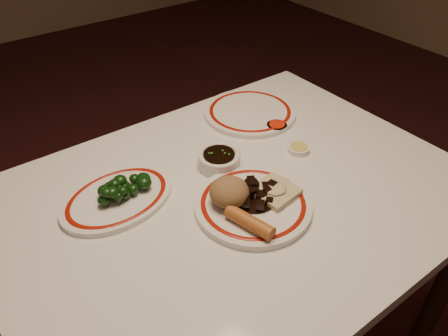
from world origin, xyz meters
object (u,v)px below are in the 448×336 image
rice_mound (229,192)px  broccoli_pile (120,188)px  dining_table (236,217)px  soy_bowl (219,160)px  spring_roll (250,222)px  main_plate (253,205)px  broccoli_plate (117,198)px  stirfry_heap (255,193)px  fried_wonton (275,191)px

rice_mound → broccoli_pile: rice_mound is taller
dining_table → soy_bowl: (0.03, 0.11, 0.11)m
spring_roll → soy_bowl: bearing=54.9°
main_plate → broccoli_pile: 0.33m
dining_table → broccoli_plate: bearing=150.1°
spring_roll → stirfry_heap: spring_roll is taller
stirfry_heap → broccoli_pile: broccoli_pile is taller
rice_mound → broccoli_pile: 0.27m
broccoli_plate → soy_bowl: size_ratio=2.81×
dining_table → stirfry_heap: 0.14m
broccoli_plate → broccoli_pile: broccoli_pile is taller
stirfry_heap → spring_roll: bearing=-137.0°
broccoli_plate → stirfry_heap: bearing=-37.2°
spring_roll → stirfry_heap: 0.11m
spring_roll → main_plate: bearing=30.3°
stirfry_heap → broccoli_pile: bearing=142.2°
dining_table → broccoli_plate: size_ratio=3.71×
rice_mound → fried_wonton: bearing=-21.2°
main_plate → rice_mound: bearing=144.3°
fried_wonton → broccoli_pile: broccoli_pile is taller
rice_mound → broccoli_plate: bearing=138.0°
dining_table → main_plate: (-0.00, -0.07, 0.10)m
fried_wonton → broccoli_pile: size_ratio=0.77×
main_plate → rice_mound: (-0.05, 0.03, 0.04)m
spring_roll → broccoli_plate: size_ratio=0.38×
spring_roll → fried_wonton: 0.14m
spring_roll → fried_wonton: spring_roll is taller
rice_mound → soy_bowl: (0.08, 0.15, -0.03)m
stirfry_heap → broccoli_plate: stirfry_heap is taller
main_plate → soy_bowl: 0.19m
main_plate → spring_roll: 0.09m
main_plate → fried_wonton: (0.06, -0.01, 0.02)m
main_plate → broccoli_plate: size_ratio=1.05×
dining_table → soy_bowl: soy_bowl is taller
fried_wonton → broccoli_plate: fried_wonton is taller
main_plate → fried_wonton: 0.07m
main_plate → soy_bowl: (0.03, 0.19, 0.01)m
soy_bowl → broccoli_pile: bearing=173.4°
dining_table → soy_bowl: size_ratio=10.43×
broccoli_plate → dining_table: bearing=-29.9°
dining_table → broccoli_plate: (-0.26, 0.15, 0.10)m
broccoli_plate → spring_roll: bearing=-55.4°
fried_wonton → soy_bowl: fried_wonton is taller
fried_wonton → spring_roll: bearing=-157.2°
main_plate → broccoli_plate: (-0.26, 0.22, -0.00)m
fried_wonton → broccoli_plate: 0.40m
spring_roll → fried_wonton: (0.12, 0.05, -0.01)m
rice_mound → spring_roll: size_ratio=0.78×
broccoli_plate → broccoli_pile: bearing=-18.0°
main_plate → soy_bowl: bearing=80.0°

